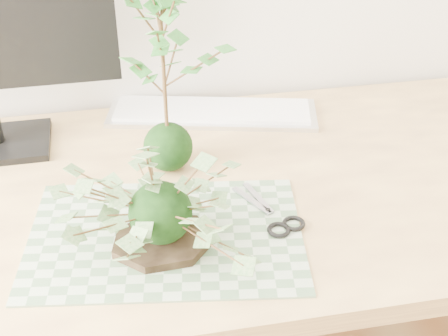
{
  "coord_description": "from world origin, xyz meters",
  "views": [
    {
      "loc": [
        -0.16,
        0.29,
        1.42
      ],
      "look_at": [
        0.0,
        1.14,
        0.84
      ],
      "focal_mm": 50.0,
      "sensor_mm": 36.0,
      "label": 1
    }
  ],
  "objects_px": {
    "desk": "(197,225)",
    "keyboard": "(212,112)",
    "maple_kokedama": "(161,32)",
    "ivy_kokedama": "(159,188)"
  },
  "relations": [
    {
      "from": "ivy_kokedama",
      "to": "maple_kokedama",
      "type": "xyz_separation_m",
      "value": [
        0.04,
        0.23,
        0.16
      ]
    },
    {
      "from": "ivy_kokedama",
      "to": "maple_kokedama",
      "type": "bearing_deg",
      "value": 80.67
    },
    {
      "from": "desk",
      "to": "keyboard",
      "type": "relative_size",
      "value": 3.32
    },
    {
      "from": "desk",
      "to": "keyboard",
      "type": "xyz_separation_m",
      "value": [
        0.08,
        0.27,
        0.1
      ]
    },
    {
      "from": "desk",
      "to": "ivy_kokedama",
      "type": "height_order",
      "value": "ivy_kokedama"
    },
    {
      "from": "maple_kokedama",
      "to": "keyboard",
      "type": "xyz_separation_m",
      "value": [
        0.12,
        0.19,
        -0.27
      ]
    },
    {
      "from": "desk",
      "to": "ivy_kokedama",
      "type": "relative_size",
      "value": 4.3
    },
    {
      "from": "ivy_kokedama",
      "to": "keyboard",
      "type": "xyz_separation_m",
      "value": [
        0.16,
        0.42,
        -0.11
      ]
    },
    {
      "from": "maple_kokedama",
      "to": "ivy_kokedama",
      "type": "bearing_deg",
      "value": -99.33
    },
    {
      "from": "maple_kokedama",
      "to": "keyboard",
      "type": "distance_m",
      "value": 0.35
    }
  ]
}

